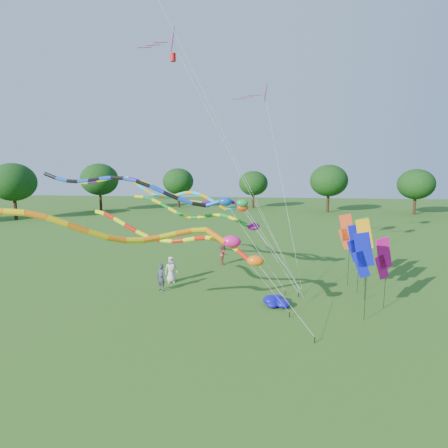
# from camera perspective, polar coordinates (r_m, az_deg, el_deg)

# --- Properties ---
(ground) EXTENTS (160.00, 160.00, 0.00)m
(ground) POSITION_cam_1_polar(r_m,az_deg,el_deg) (19.89, 5.59, -15.63)
(ground) COLOR #275717
(ground) RESTS_ON ground
(tree_ring) EXTENTS (116.51, 113.54, 9.68)m
(tree_ring) POSITION_cam_1_polar(r_m,az_deg,el_deg) (17.46, -10.48, 0.26)
(tree_ring) COLOR #382314
(tree_ring) RESTS_ON ground
(tube_kite_red) EXTENTS (12.27, 4.12, 6.17)m
(tube_kite_red) POSITION_cam_1_polar(r_m,az_deg,el_deg) (20.14, -4.86, -2.70)
(tube_kite_red) COLOR black
(tube_kite_red) RESTS_ON ground
(tube_kite_orange) EXTENTS (13.41, 6.19, 7.07)m
(tube_kite_orange) POSITION_cam_1_polar(r_m,az_deg,el_deg) (17.97, -11.63, -1.32)
(tube_kite_orange) COLOR black
(tube_kite_orange) RESTS_ON ground
(tube_kite_purple) EXTENTS (14.67, 1.15, 8.17)m
(tube_kite_purple) POSITION_cam_1_polar(r_m,az_deg,el_deg) (24.36, -7.18, 4.65)
(tube_kite_purple) COLOR black
(tube_kite_purple) RESTS_ON ground
(tube_kite_blue) EXTENTS (16.24, 1.49, 8.33)m
(tube_kite_blue) POSITION_cam_1_polar(r_m,az_deg,el_deg) (24.73, -10.99, 5.06)
(tube_kite_blue) COLOR black
(tube_kite_blue) RESTS_ON ground
(tube_kite_cyan) EXTENTS (11.78, 3.15, 7.67)m
(tube_kite_cyan) POSITION_cam_1_polar(r_m,az_deg,el_deg) (25.06, -4.01, 3.78)
(tube_kite_cyan) COLOR black
(tube_kite_cyan) RESTS_ON ground
(tube_kite_green) EXTENTS (12.53, 3.19, 6.43)m
(tube_kite_green) POSITION_cam_1_polar(r_m,az_deg,el_deg) (28.26, -2.36, 1.22)
(tube_kite_green) COLOR black
(tube_kite_green) RESTS_ON ground
(delta_kite_high_a) EXTENTS (10.86, 3.71, 18.30)m
(delta_kite_high_a) POSITION_cam_1_polar(r_m,az_deg,el_deg) (26.84, -8.05, 26.04)
(delta_kite_high_a) COLOR black
(delta_kite_high_a) RESTS_ON ground
(delta_kite_high_c) EXTENTS (4.91, 6.06, 14.41)m
(delta_kite_high_c) POSITION_cam_1_polar(r_m,az_deg,el_deg) (27.93, 6.18, 19.27)
(delta_kite_high_c) COLOR black
(delta_kite_high_c) RESTS_ON ground
(banner_pole_blue_a) EXTENTS (1.16, 0.24, 4.85)m
(banner_pole_blue_a) POSITION_cam_1_polar(r_m,az_deg,el_deg) (21.02, 20.40, -4.49)
(banner_pole_blue_a) COLOR black
(banner_pole_blue_a) RESTS_ON ground
(banner_pole_green) EXTENTS (1.16, 0.29, 4.83)m
(banner_pole_green) POSITION_cam_1_polar(r_m,az_deg,el_deg) (26.93, 20.47, -1.68)
(banner_pole_green) COLOR black
(banner_pole_green) RESTS_ON ground
(banner_pole_red) EXTENTS (1.13, 0.44, 5.04)m
(banner_pole_red) POSITION_cam_1_polar(r_m,az_deg,el_deg) (26.83, 18.16, -1.14)
(banner_pole_red) COLOR black
(banner_pole_red) RESTS_ON ground
(banner_pole_magenta_b) EXTENTS (1.11, 0.49, 4.26)m
(banner_pole_magenta_b) POSITION_cam_1_polar(r_m,az_deg,el_deg) (23.33, 23.09, -4.83)
(banner_pole_magenta_b) COLOR black
(banner_pole_magenta_b) RESTS_ON ground
(banner_pole_orange) EXTENTS (1.11, 0.50, 5.12)m
(banner_pole_orange) POSITION_cam_1_polar(r_m,az_deg,el_deg) (24.21, 20.52, -2.13)
(banner_pole_orange) COLOR black
(banner_pole_orange) RESTS_ON ground
(banner_pole_blue_b) EXTENTS (1.16, 0.26, 4.60)m
(banner_pole_blue_b) POSITION_cam_1_polar(r_m,az_deg,el_deg) (25.35, 19.43, -2.77)
(banner_pole_blue_b) COLOR black
(banner_pole_blue_b) RESTS_ON ground
(blue_nylon_heap) EXTENTS (1.42, 1.11, 0.45)m
(blue_nylon_heap) POSITION_cam_1_polar(r_m,az_deg,el_deg) (22.85, 7.53, -11.80)
(blue_nylon_heap) COLOR #0D0C9D
(blue_nylon_heap) RESTS_ON ground
(person_a) EXTENTS (1.04, 0.82, 1.86)m
(person_a) POSITION_cam_1_polar(r_m,az_deg,el_deg) (27.08, -8.03, -6.86)
(person_a) COLOR beige
(person_a) RESTS_ON ground
(person_b) EXTENTS (0.78, 0.68, 1.81)m
(person_b) POSITION_cam_1_polar(r_m,az_deg,el_deg) (25.37, -9.56, -8.04)
(person_b) COLOR #393C50
(person_b) RESTS_ON ground
(person_c) EXTENTS (0.84, 0.97, 1.73)m
(person_c) POSITION_cam_1_polar(r_m,az_deg,el_deg) (31.63, -0.08, -4.60)
(person_c) COLOR #9B4238
(person_c) RESTS_ON ground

